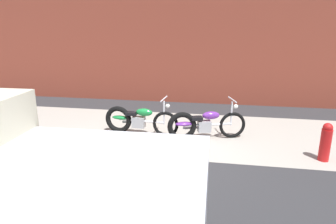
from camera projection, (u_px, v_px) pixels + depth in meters
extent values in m
plane|color=#2D2D30|center=(141.00, 157.00, 6.65)|extent=(80.00, 80.00, 0.00)
cube|color=#9E998E|center=(157.00, 130.00, 8.30)|extent=(36.00, 3.50, 0.01)
cube|color=brown|center=(176.00, 13.00, 10.68)|extent=(36.00, 0.50, 6.37)
torus|color=black|center=(166.00, 124.00, 7.75)|extent=(0.68, 0.14, 0.68)
torus|color=black|center=(118.00, 120.00, 8.05)|extent=(0.74, 0.19, 0.73)
cylinder|color=silver|center=(141.00, 121.00, 7.89)|extent=(1.24, 0.16, 0.06)
cube|color=#99999E|center=(139.00, 122.00, 7.92)|extent=(0.34, 0.25, 0.28)
ellipsoid|color=#197A38|center=(144.00, 112.00, 7.81)|extent=(0.45, 0.23, 0.20)
ellipsoid|color=#197A38|center=(120.00, 117.00, 8.03)|extent=(0.45, 0.22, 0.10)
cube|color=black|center=(131.00, 113.00, 7.91)|extent=(0.30, 0.22, 0.08)
cylinder|color=silver|center=(164.00, 113.00, 7.67)|extent=(0.05, 0.05, 0.62)
cylinder|color=silver|center=(164.00, 99.00, 7.57)|extent=(0.08, 0.58, 0.03)
sphere|color=white|center=(168.00, 106.00, 7.60)|extent=(0.11, 0.11, 0.11)
cylinder|color=silver|center=(132.00, 123.00, 8.14)|extent=(0.55, 0.11, 0.06)
torus|color=black|center=(232.00, 125.00, 7.69)|extent=(0.67, 0.28, 0.68)
torus|color=black|center=(182.00, 126.00, 7.52)|extent=(0.74, 0.34, 0.73)
cylinder|color=silver|center=(207.00, 125.00, 7.60)|extent=(1.20, 0.41, 0.06)
cube|color=#99999E|center=(204.00, 126.00, 7.60)|extent=(0.37, 0.30, 0.28)
ellipsoid|color=#6B2D93|center=(211.00, 115.00, 7.54)|extent=(0.48, 0.31, 0.20)
ellipsoid|color=#6B2D93|center=(184.00, 124.00, 7.51)|extent=(0.47, 0.30, 0.10)
cube|color=black|center=(197.00, 118.00, 7.51)|extent=(0.33, 0.27, 0.08)
cylinder|color=silver|center=(232.00, 113.00, 7.60)|extent=(0.05, 0.05, 0.62)
cylinder|color=silver|center=(232.00, 100.00, 7.49)|extent=(0.20, 0.56, 0.03)
sphere|color=white|center=(236.00, 106.00, 7.56)|extent=(0.11, 0.11, 0.11)
cylinder|color=silver|center=(194.00, 128.00, 7.74)|extent=(0.54, 0.22, 0.06)
cylinder|color=red|center=(325.00, 145.00, 6.39)|extent=(0.22, 0.22, 0.70)
sphere|color=red|center=(328.00, 128.00, 6.28)|extent=(0.20, 0.20, 0.20)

